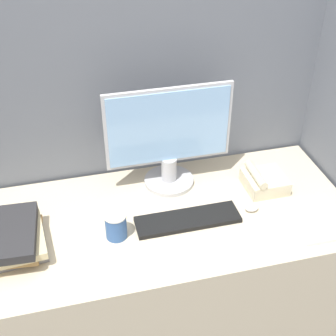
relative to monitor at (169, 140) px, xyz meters
The scene contains 9 objects.
cubicle_panel_rear 0.23m from the monitor, 120.34° to the left, with size 2.05×0.04×1.75m.
desk 0.66m from the monitor, 114.58° to the right, with size 1.65×0.73×0.76m.
monitor is the anchor object (origin of this frame).
keyboard 0.35m from the monitor, 88.06° to the right, with size 0.43×0.12×0.02m.
mouse 0.46m from the monitor, 43.56° to the right, with size 0.06×0.04×0.03m.
coffee_cup 0.44m from the monitor, 134.45° to the right, with size 0.09×0.09×0.11m.
book_stack 0.75m from the monitor, 157.99° to the right, with size 0.25×0.31×0.11m.
desk_telephone 0.47m from the monitor, 19.76° to the right, with size 0.18×0.18×0.10m.
paper_pile 0.70m from the monitor, 37.60° to the right, with size 0.22×0.27×0.02m.
Camera 1 is at (-0.32, -1.07, 2.06)m, focal length 50.00 mm.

